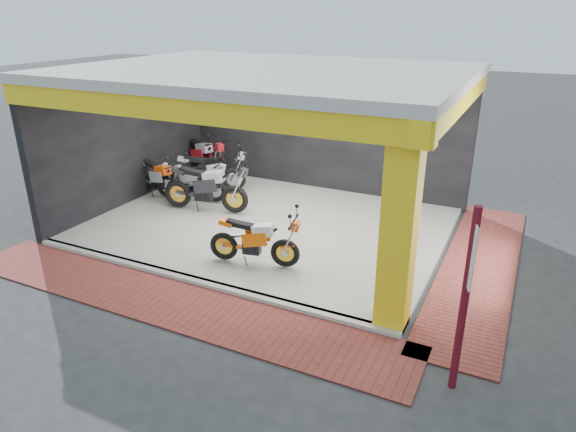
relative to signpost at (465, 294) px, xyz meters
name	(u,v)px	position (x,y,z in m)	size (l,w,h in m)	color
ground	(223,261)	(-4.91, 1.84, -1.46)	(80.00, 80.00, 0.00)	#2D2D30
showroom_floor	(269,225)	(-4.91, 3.84, -1.41)	(8.00, 6.00, 0.10)	silver
showroom_ceiling	(266,72)	(-4.91, 3.84, 2.14)	(8.40, 6.40, 0.20)	beige
back_wall	(320,129)	(-4.91, 6.94, 0.29)	(8.20, 0.20, 3.50)	black
left_wall	(128,138)	(-9.01, 3.84, 0.29)	(0.20, 6.20, 3.50)	black
corner_column	(399,228)	(-1.16, 1.09, 0.29)	(0.50, 0.50, 3.50)	yellow
header_beam_front	(182,109)	(-4.91, 0.84, 1.84)	(8.40, 0.30, 0.40)	yellow
header_beam_right	(458,100)	(-0.91, 3.84, 1.84)	(0.30, 6.40, 0.40)	yellow
floor_kerb	(194,281)	(-4.91, 0.82, -1.41)	(8.00, 0.20, 0.10)	silver
paver_front	(168,302)	(-4.91, 0.04, -1.45)	(9.00, 1.40, 0.03)	brown
paver_right	(479,267)	(-0.11, 3.84, -1.45)	(1.40, 7.00, 0.03)	brown
signpost	(465,294)	(0.00, 0.00, 0.00)	(0.12, 0.37, 2.67)	maroon
moto_hero	(285,240)	(-3.55, 1.98, -0.76)	(1.97, 0.73, 1.20)	#FF630A
moto_row_a	(234,186)	(-5.96, 4.02, -0.64)	(2.37, 0.88, 1.45)	black
moto_row_b	(214,179)	(-6.84, 4.47, -0.72)	(2.10, 0.78, 1.28)	#A2A4A9
moto_row_c	(174,180)	(-7.74, 3.97, -0.72)	(2.11, 0.78, 1.29)	#9B9EA3
moto_row_d	(234,168)	(-6.87, 5.47, -0.69)	(2.21, 0.82, 1.35)	#A3A5AA
moto_row_e	(215,158)	(-7.81, 5.97, -0.64)	(2.38, 0.88, 1.46)	red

